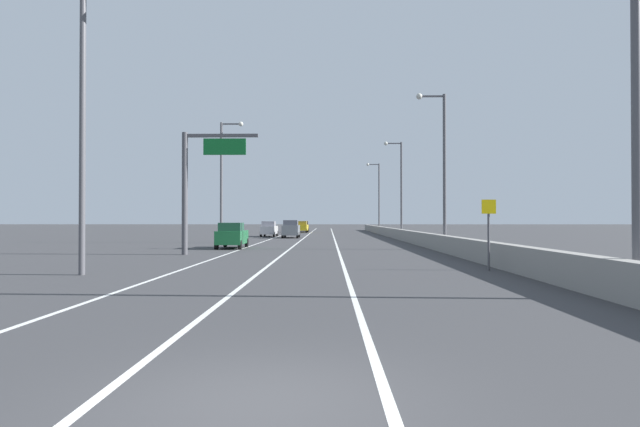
{
  "coord_description": "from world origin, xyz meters",
  "views": [
    {
      "loc": [
        0.79,
        -6.17,
        2.16
      ],
      "look_at": [
        0.09,
        39.03,
        2.67
      ],
      "focal_mm": 29.49,
      "sensor_mm": 36.0,
      "label": 1
    }
  ],
  "objects": [
    {
      "name": "ground_plane",
      "position": [
        0.0,
        64.0,
        0.0
      ],
      "size": [
        320.0,
        320.0,
        0.0
      ],
      "primitive_type": "plane",
      "color": "#38383A"
    },
    {
      "name": "car_gray_1",
      "position": [
        -3.55,
        55.16,
        1.03
      ],
      "size": [
        1.92,
        4.42,
        2.07
      ],
      "color": "slate",
      "rests_on": "ground_plane"
    },
    {
      "name": "lane_stripe_right",
      "position": [
        1.5,
        55.0,
        0.0
      ],
      "size": [
        0.16,
        130.0,
        0.0
      ],
      "primitive_type": "cube",
      "color": "silver",
      "rests_on": "ground_plane"
    },
    {
      "name": "car_yellow_4",
      "position": [
        -3.46,
        79.73,
        0.94
      ],
      "size": [
        1.98,
        4.23,
        1.88
      ],
      "color": "gold",
      "rests_on": "ground_plane"
    },
    {
      "name": "speed_advisory_sign",
      "position": [
        7.6,
        16.17,
        1.76
      ],
      "size": [
        0.6,
        0.11,
        3.0
      ],
      "color": "#4C4C51",
      "rests_on": "ground_plane"
    },
    {
      "name": "lamp_post_right_second",
      "position": [
        8.88,
        31.42,
        6.36
      ],
      "size": [
        2.14,
        0.44,
        11.2
      ],
      "color": "#4C4C51",
      "rests_on": "ground_plane"
    },
    {
      "name": "lamp_post_right_third",
      "position": [
        9.06,
        54.74,
        6.36
      ],
      "size": [
        2.14,
        0.44,
        11.2
      ],
      "color": "#4C4C51",
      "rests_on": "ground_plane"
    },
    {
      "name": "lane_stripe_left",
      "position": [
        -5.5,
        55.0,
        0.0
      ],
      "size": [
        0.16,
        130.0,
        0.0
      ],
      "primitive_type": "cube",
      "color": "silver",
      "rests_on": "ground_plane"
    },
    {
      "name": "lamp_post_left_mid",
      "position": [
        -8.83,
        42.08,
        6.36
      ],
      "size": [
        2.14,
        0.44,
        11.2
      ],
      "color": "#4C4C51",
      "rests_on": "ground_plane"
    },
    {
      "name": "car_black_0",
      "position": [
        -3.54,
        85.95,
        0.93
      ],
      "size": [
        1.96,
        4.11,
        1.87
      ],
      "color": "black",
      "rests_on": "ground_plane"
    },
    {
      "name": "car_green_3",
      "position": [
        -6.37,
        32.85,
        0.96
      ],
      "size": [
        1.98,
        4.51,
        1.91
      ],
      "color": "#196033",
      "rests_on": "ground_plane"
    },
    {
      "name": "lane_stripe_center",
      "position": [
        -2.0,
        55.0,
        0.0
      ],
      "size": [
        0.16,
        130.0,
        0.0
      ],
      "primitive_type": "cube",
      "color": "silver",
      "rests_on": "ground_plane"
    },
    {
      "name": "lamp_post_left_near",
      "position": [
        -8.55,
        14.09,
        6.36
      ],
      "size": [
        2.14,
        0.44,
        11.2
      ],
      "color": "#4C4C51",
      "rests_on": "ground_plane"
    },
    {
      "name": "lamp_post_right_near",
      "position": [
        8.87,
        8.09,
        6.36
      ],
      "size": [
        2.14,
        0.44,
        11.2
      ],
      "color": "#4C4C51",
      "rests_on": "ground_plane"
    },
    {
      "name": "overhead_sign_gantry",
      "position": [
        -7.26,
        25.82,
        4.73
      ],
      "size": [
        4.68,
        0.36,
        7.5
      ],
      "color": "#47474C",
      "rests_on": "ground_plane"
    },
    {
      "name": "lamp_post_right_fourth",
      "position": [
        8.75,
        78.07,
        6.36
      ],
      "size": [
        2.14,
        0.44,
        11.2
      ],
      "color": "#4C4C51",
      "rests_on": "ground_plane"
    },
    {
      "name": "jersey_barrier_right",
      "position": [
        8.5,
        40.0,
        0.55
      ],
      "size": [
        0.6,
        120.0,
        1.1
      ],
      "primitive_type": "cube",
      "color": "gray",
      "rests_on": "ground_plane"
    },
    {
      "name": "car_silver_2",
      "position": [
        -6.62,
        59.65,
        0.96
      ],
      "size": [
        1.84,
        4.72,
        1.92
      ],
      "color": "#B7B7BC",
      "rests_on": "ground_plane"
    }
  ]
}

